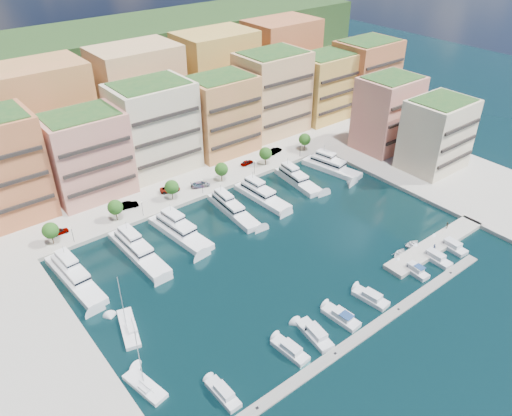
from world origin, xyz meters
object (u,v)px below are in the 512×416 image
(yacht_4, at_px, (261,195))
(cruiser_5, at_px, (371,298))
(lamppost_3, at_px, (254,165))
(person_0, at_px, (434,247))
(lamppost_0, at_px, (72,232))
(tender_0, at_px, (400,253))
(tree_1, at_px, (115,207))
(yacht_5, at_px, (296,179))
(cruiser_3, at_px, (315,335))
(sailboat_0, at_px, (145,387))
(car_3, at_px, (200,184))
(yacht_6, at_px, (330,166))
(tree_4, at_px, (265,153))
(lamppost_1, at_px, (142,206))
(car_2, at_px, (170,189))
(cruiser_7, at_px, (414,270))
(cruiser_9, at_px, (451,246))
(yacht_0, at_px, (73,276))
(car_1, at_px, (129,205))
(cruiser_0, at_px, (223,394))
(car_0, at_px, (60,231))
(tree_5, at_px, (305,139))
(lamppost_4, at_px, (300,148))
(car_4, at_px, (247,162))
(tree_0, at_px, (50,230))
(car_5, at_px, (275,151))
(tender_2, at_px, (413,244))
(yacht_3, at_px, (231,208))
(yacht_2, at_px, (178,230))
(lamppost_2, at_px, (202,184))
(cruiser_2, at_px, (290,350))
(cruiser_8, at_px, (434,257))
(sailboat_1, at_px, (129,329))
(cruiser_4, at_px, (341,317))

(yacht_4, height_order, cruiser_5, yacht_4)
(lamppost_3, bearing_deg, person_0, -80.46)
(lamppost_0, height_order, yacht_4, yacht_4)
(lamppost_0, relative_size, tender_0, 0.99)
(tree_1, xyz_separation_m, person_0, (51.17, -56.84, -2.84))
(yacht_5, relative_size, cruiser_3, 2.01)
(sailboat_0, bearing_deg, car_3, 48.69)
(yacht_6, bearing_deg, cruiser_3, -138.01)
(tree_4, height_order, lamppost_1, tree_4)
(lamppost_0, relative_size, car_2, 0.76)
(yacht_4, distance_m, cruiser_7, 45.55)
(cruiser_9, distance_m, sailboat_0, 75.00)
(sailboat_0, relative_size, car_3, 2.47)
(car_3, bearing_deg, lamppost_0, 113.13)
(yacht_0, bearing_deg, lamppost_1, 27.65)
(sailboat_0, height_order, car_1, sailboat_0)
(cruiser_0, height_order, car_0, car_0)
(tree_5, relative_size, lamppost_4, 1.35)
(car_4, bearing_deg, tree_0, 88.50)
(cruiser_3, xyz_separation_m, car_5, (43.30, 62.28, 1.27))
(tender_2, bearing_deg, cruiser_5, 105.59)
(tree_0, xyz_separation_m, cruiser_0, (7.19, -58.08, -4.20))
(lamppost_3, xyz_separation_m, yacht_3, (-16.63, -11.29, -2.62))
(lamppost_3, xyz_separation_m, tender_2, (8.18, -49.60, -3.41))
(yacht_3, height_order, tender_2, yacht_3)
(tree_0, height_order, cruiser_9, tree_0)
(tree_4, bearing_deg, car_4, 140.18)
(yacht_2, height_order, tender_2, yacht_2)
(tree_4, bearing_deg, lamppost_0, -177.80)
(lamppost_2, relative_size, cruiser_2, 0.54)
(lamppost_1, bearing_deg, cruiser_7, -57.01)
(cruiser_5, height_order, person_0, person_0)
(cruiser_2, height_order, cruiser_7, cruiser_7)
(cruiser_8, distance_m, sailboat_1, 67.88)
(lamppost_3, bearing_deg, cruiser_9, -75.65)
(yacht_5, bearing_deg, yacht_6, -2.17)
(cruiser_4, bearing_deg, tree_0, 121.26)
(car_0, bearing_deg, lamppost_3, -90.40)
(cruiser_0, distance_m, cruiser_9, 65.08)
(cruiser_9, xyz_separation_m, car_5, (-0.83, 62.27, 1.27))
(tree_1, height_order, lamppost_4, tree_1)
(tree_5, relative_size, car_0, 1.36)
(tree_5, height_order, cruiser_9, tree_5)
(tree_1, height_order, cruiser_9, tree_1)
(sailboat_1, height_order, person_0, sailboat_1)
(car_1, bearing_deg, sailboat_0, 169.14)
(yacht_3, height_order, car_5, yacht_3)
(cruiser_7, xyz_separation_m, car_3, (-16.80, 59.07, 1.20))
(tree_0, relative_size, tree_4, 1.00)
(yacht_4, bearing_deg, lamppost_0, 167.29)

